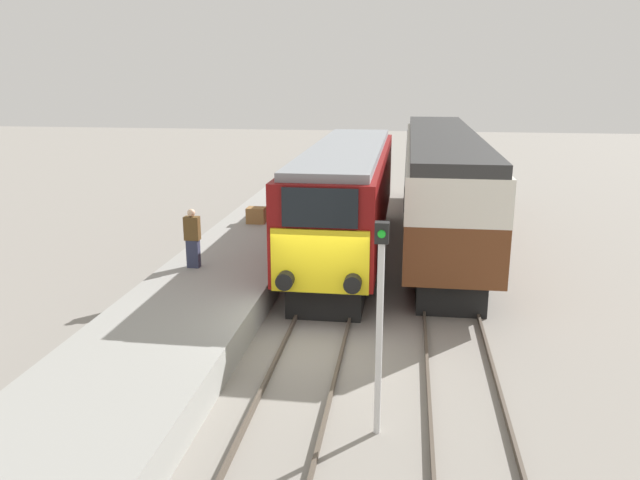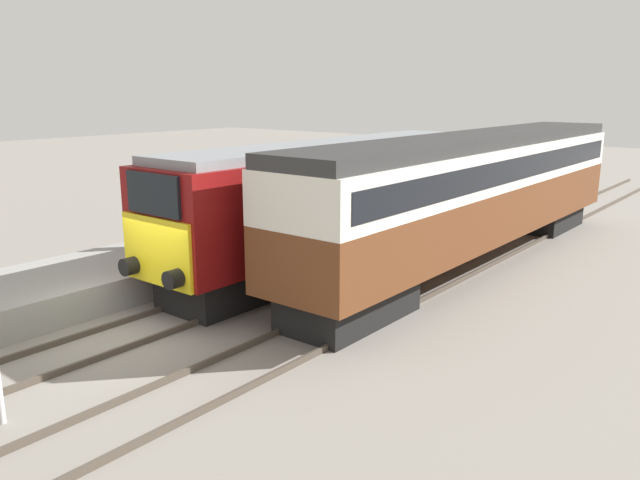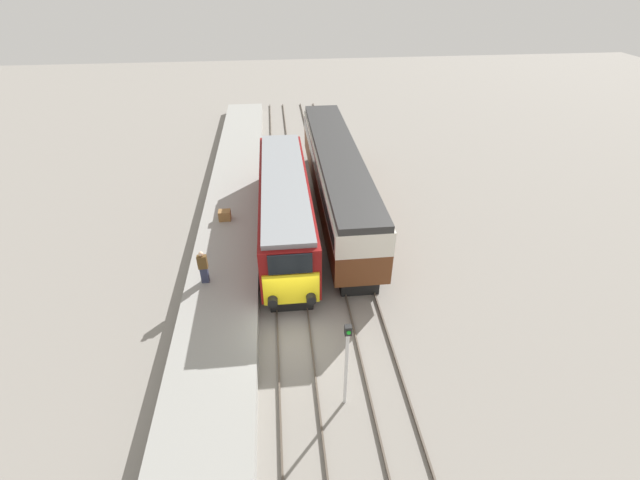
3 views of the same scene
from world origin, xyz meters
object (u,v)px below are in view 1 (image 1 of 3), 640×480
(person_on_platform, at_px, (193,238))
(luggage_crate, at_px, (256,215))
(locomotive, at_px, (347,196))
(passenger_carriage, at_px, (441,175))
(signal_post, at_px, (380,312))

(person_on_platform, distance_m, luggage_crate, 5.86)
(locomotive, height_order, passenger_carriage, passenger_carriage)
(person_on_platform, bearing_deg, luggage_crate, 85.20)
(signal_post, bearing_deg, locomotive, 98.49)
(passenger_carriage, bearing_deg, locomotive, -137.21)
(signal_post, height_order, luggage_crate, signal_post)
(passenger_carriage, height_order, person_on_platform, passenger_carriage)
(passenger_carriage, height_order, luggage_crate, passenger_carriage)
(locomotive, distance_m, luggage_crate, 3.93)
(locomotive, height_order, person_on_platform, locomotive)
(locomotive, relative_size, passenger_carriage, 0.77)
(person_on_platform, bearing_deg, locomotive, 48.58)
(passenger_carriage, xyz_separation_m, signal_post, (-1.70, -14.54, -0.18))
(passenger_carriage, relative_size, luggage_crate, 25.89)
(person_on_platform, relative_size, luggage_crate, 2.51)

